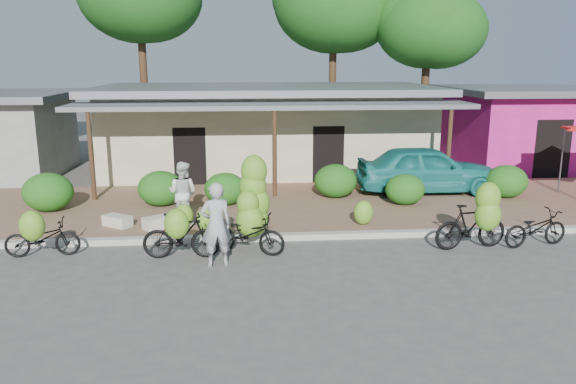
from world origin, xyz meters
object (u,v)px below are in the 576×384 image
bike_left (181,234)px  bike_far_right (536,228)px  vendor (216,225)px  bike_center (250,215)px  teal_van (427,169)px  bike_far_left (41,236)px  tree_near_right (423,24)px  tree_center_right (329,2)px  sack_far (117,221)px  sack_near (160,222)px  bike_right (475,221)px  bystander (183,193)px

bike_left → bike_far_right: bearing=-86.8°
vendor → bike_center: bearing=-139.3°
vendor → teal_van: size_ratio=0.41×
bike_far_left → tree_near_right: bearing=-48.0°
tree_center_right → vendor: tree_center_right is taller
bike_far_right → vendor: (-7.51, -0.65, 0.48)m
tree_near_right → teal_van: tree_near_right is taller
teal_van → sack_far: bearing=108.7°
tree_near_right → vendor: tree_near_right is taller
bike_far_left → bike_far_right: 11.45m
bike_far_left → bike_left: bearing=-101.1°
tree_center_right → sack_near: tree_center_right is taller
tree_center_right → bike_far_right: bearing=-80.6°
bike_right → sack_near: bike_right is taller
sack_near → sack_far: sack_near is taller
bike_right → bike_far_right: 1.63m
sack_near → bike_far_right: bearing=-11.9°
tree_center_right → vendor: 18.04m
bike_center → bike_right: (5.16, -0.55, -0.13)m
bike_far_left → bike_center: 4.70m
bike_left → bike_center: bearing=-68.9°
bystander → tree_near_right: bearing=-107.9°
sack_far → vendor: size_ratio=0.41×
tree_near_right → bike_center: 16.39m
tree_center_right → teal_van: (1.65, -10.41, -6.10)m
teal_van → sack_near: bearing=112.5°
bike_far_right → sack_far: (-10.19, 2.14, -0.18)m
vendor → bystander: bearing=-83.3°
bike_far_left → bike_right: bike_right is taller
sack_far → vendor: bearing=-46.2°
tree_near_right → bike_left: (-9.73, -13.81, -5.33)m
bike_far_right → vendor: vendor is taller
bike_far_left → bike_left: 3.16m
bike_left → teal_van: 9.14m
bike_right → bike_center: bearing=76.1°
bike_far_right → vendor: bearing=83.3°
tree_near_right → teal_van: size_ratio=1.71×
bike_right → sack_far: size_ratio=2.48×
tree_near_right → bike_far_right: bearing=-96.0°
tree_near_right → sack_near: bearing=-131.8°
sack_near → tree_center_right: bearing=64.7°
sack_far → vendor: 3.93m
sack_far → bike_center: bearing=-27.7°
bike_far_right → bike_far_left: bearing=77.5°
bystander → tree_center_right: bearing=-90.7°
bike_center → vendor: size_ratio=1.20×
sack_far → vendor: vendor is taller
bike_left → sack_far: size_ratio=2.34×
bike_right → teal_van: bike_right is taller
bike_right → bike_far_right: bike_right is taller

